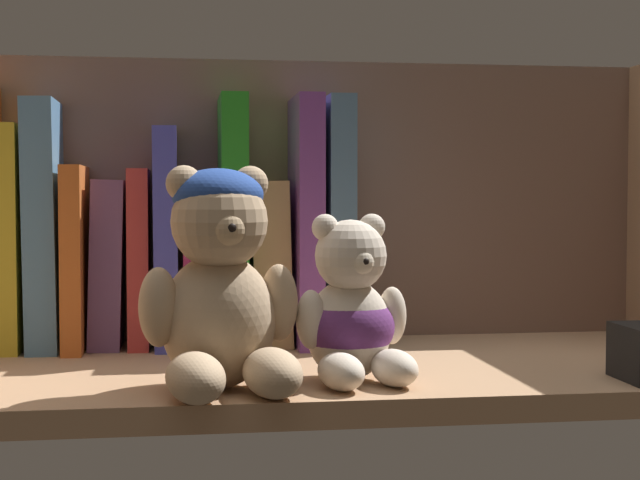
{
  "coord_description": "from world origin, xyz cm",
  "views": [
    {
      "loc": [
        -9.81,
        -80.96,
        16.26
      ],
      "look_at": [
        1.94,
        0.0,
        12.5
      ],
      "focal_mm": 54.55,
      "sensor_mm": 36.0,
      "label": 1
    }
  ],
  "objects_px": {
    "book_11": "(268,262)",
    "book_10": "(232,221)",
    "book_12": "(303,221)",
    "book_9": "(199,263)",
    "book_5": "(78,257)",
    "book_8": "(166,238)",
    "teddy_bear_smaller": "(351,315)",
    "teddy_bear_larger": "(221,284)",
    "book_4": "(47,225)",
    "book_6": "(109,263)",
    "book_3": "(15,238)",
    "book_13": "(332,221)",
    "book_7": "(140,258)"
  },
  "relations": [
    {
      "from": "book_5",
      "to": "teddy_bear_larger",
      "type": "relative_size",
      "value": 1.03
    },
    {
      "from": "book_11",
      "to": "teddy_bear_larger",
      "type": "height_order",
      "value": "teddy_bear_larger"
    },
    {
      "from": "book_10",
      "to": "book_12",
      "type": "height_order",
      "value": "same"
    },
    {
      "from": "book_3",
      "to": "book_6",
      "type": "xyz_separation_m",
      "value": [
        0.09,
        0.0,
        -0.02
      ]
    },
    {
      "from": "book_8",
      "to": "teddy_bear_larger",
      "type": "bearing_deg",
      "value": -79.53
    },
    {
      "from": "book_3",
      "to": "book_11",
      "type": "relative_size",
      "value": 1.33
    },
    {
      "from": "book_5",
      "to": "book_7",
      "type": "distance_m",
      "value": 0.06
    },
    {
      "from": "book_6",
      "to": "book_12",
      "type": "height_order",
      "value": "book_12"
    },
    {
      "from": "book_7",
      "to": "book_9",
      "type": "xyz_separation_m",
      "value": [
        0.06,
        0.0,
        -0.01
      ]
    },
    {
      "from": "book_10",
      "to": "book_12",
      "type": "bearing_deg",
      "value": 0.0
    },
    {
      "from": "book_6",
      "to": "book_4",
      "type": "bearing_deg",
      "value": 180.0
    },
    {
      "from": "book_7",
      "to": "book_12",
      "type": "bearing_deg",
      "value": 0.0
    },
    {
      "from": "book_8",
      "to": "book_9",
      "type": "bearing_deg",
      "value": 0.0
    },
    {
      "from": "book_5",
      "to": "book_8",
      "type": "xyz_separation_m",
      "value": [
        0.08,
        0.0,
        0.02
      ]
    },
    {
      "from": "book_3",
      "to": "book_9",
      "type": "bearing_deg",
      "value": 0.0
    },
    {
      "from": "book_9",
      "to": "book_13",
      "type": "bearing_deg",
      "value": 0.0
    },
    {
      "from": "book_10",
      "to": "teddy_bear_larger",
      "type": "height_order",
      "value": "book_10"
    },
    {
      "from": "book_5",
      "to": "book_6",
      "type": "height_order",
      "value": "book_5"
    },
    {
      "from": "book_4",
      "to": "book_8",
      "type": "relative_size",
      "value": 1.12
    },
    {
      "from": "book_9",
      "to": "book_5",
      "type": "bearing_deg",
      "value": 180.0
    },
    {
      "from": "book_4",
      "to": "book_8",
      "type": "height_order",
      "value": "book_4"
    },
    {
      "from": "book_3",
      "to": "book_4",
      "type": "height_order",
      "value": "book_4"
    },
    {
      "from": "book_11",
      "to": "book_10",
      "type": "bearing_deg",
      "value": 180.0
    },
    {
      "from": "book_9",
      "to": "book_12",
      "type": "bearing_deg",
      "value": 0.0
    },
    {
      "from": "book_8",
      "to": "teddy_bear_smaller",
      "type": "height_order",
      "value": "book_8"
    },
    {
      "from": "book_5",
      "to": "teddy_bear_smaller",
      "type": "distance_m",
      "value": 0.31
    },
    {
      "from": "teddy_bear_larger",
      "to": "book_5",
      "type": "bearing_deg",
      "value": 118.77
    },
    {
      "from": "book_3",
      "to": "book_9",
      "type": "relative_size",
      "value": 1.33
    },
    {
      "from": "book_3",
      "to": "book_11",
      "type": "bearing_deg",
      "value": 0.0
    },
    {
      "from": "teddy_bear_larger",
      "to": "book_4",
      "type": "bearing_deg",
      "value": 123.94
    },
    {
      "from": "book_11",
      "to": "book_13",
      "type": "xyz_separation_m",
      "value": [
        0.06,
        0.0,
        0.04
      ]
    },
    {
      "from": "book_8",
      "to": "book_13",
      "type": "bearing_deg",
      "value": 0.0
    },
    {
      "from": "book_8",
      "to": "teddy_bear_smaller",
      "type": "relative_size",
      "value": 1.59
    },
    {
      "from": "book_3",
      "to": "book_6",
      "type": "height_order",
      "value": "book_3"
    },
    {
      "from": "book_4",
      "to": "book_13",
      "type": "height_order",
      "value": "book_13"
    },
    {
      "from": "book_8",
      "to": "teddy_bear_smaller",
      "type": "xyz_separation_m",
      "value": [
        0.14,
        -0.2,
        -0.05
      ]
    },
    {
      "from": "book_9",
      "to": "teddy_bear_smaller",
      "type": "distance_m",
      "value": 0.24
    },
    {
      "from": "book_3",
      "to": "book_10",
      "type": "relative_size",
      "value": 0.88
    },
    {
      "from": "book_6",
      "to": "book_10",
      "type": "xyz_separation_m",
      "value": [
        0.12,
        0.0,
        0.04
      ]
    },
    {
      "from": "book_5",
      "to": "book_12",
      "type": "height_order",
      "value": "book_12"
    },
    {
      "from": "book_12",
      "to": "book_9",
      "type": "bearing_deg",
      "value": 180.0
    },
    {
      "from": "book_5",
      "to": "teddy_bear_larger",
      "type": "bearing_deg",
      "value": -61.23
    },
    {
      "from": "book_9",
      "to": "teddy_bear_larger",
      "type": "bearing_deg",
      "value": -87.11
    },
    {
      "from": "book_12",
      "to": "teddy_bear_smaller",
      "type": "relative_size",
      "value": 1.83
    },
    {
      "from": "book_5",
      "to": "book_13",
      "type": "relative_size",
      "value": 0.72
    },
    {
      "from": "book_10",
      "to": "book_11",
      "type": "height_order",
      "value": "book_10"
    },
    {
      "from": "book_4",
      "to": "book_5",
      "type": "bearing_deg",
      "value": 0.0
    },
    {
      "from": "book_11",
      "to": "teddy_bear_larger",
      "type": "distance_m",
      "value": 0.23
    },
    {
      "from": "book_4",
      "to": "book_9",
      "type": "xyz_separation_m",
      "value": [
        0.14,
        0.0,
        -0.04
      ]
    },
    {
      "from": "teddy_bear_larger",
      "to": "teddy_bear_smaller",
      "type": "bearing_deg",
      "value": 12.25
    }
  ]
}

